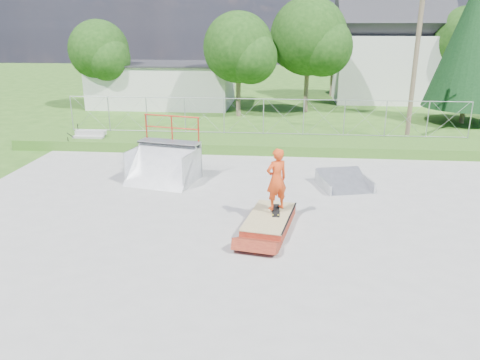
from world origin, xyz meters
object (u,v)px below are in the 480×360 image
object	(u,v)px
quarter_pipe	(161,152)
skater	(276,182)
grind_box	(269,221)
flat_bank_ramp	(344,181)

from	to	relation	value
quarter_pipe	skater	distance (m)	5.64
skater	quarter_pipe	bearing A→B (deg)	-70.31
grind_box	flat_bank_ramp	size ratio (longest dim) A/B	1.48
quarter_pipe	skater	xyz separation A→B (m)	(4.40, -3.52, 0.14)
quarter_pipe	flat_bank_ramp	world-z (taller)	quarter_pipe
quarter_pipe	flat_bank_ramp	distance (m)	6.94
grind_box	skater	world-z (taller)	skater
quarter_pipe	flat_bank_ramp	size ratio (longest dim) A/B	1.34
flat_bank_ramp	skater	distance (m)	4.43
flat_bank_ramp	grind_box	bearing A→B (deg)	-139.15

